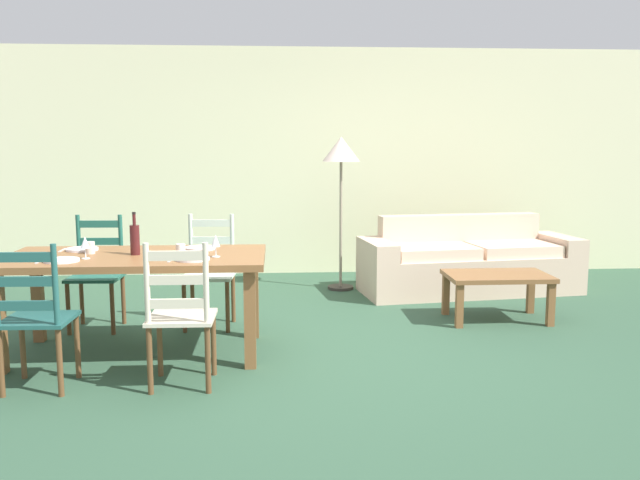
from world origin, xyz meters
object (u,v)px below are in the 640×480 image
at_px(wine_glass_near_left, 85,243).
at_px(coffee_cup_primary, 181,250).
at_px(dining_chair_near_right, 181,315).
at_px(coffee_cup_secondary, 90,248).
at_px(couch, 467,264).
at_px(dining_table, 135,267).
at_px(dining_chair_far_right, 210,271).
at_px(dining_chair_far_left, 97,273).
at_px(coffee_table, 497,281).
at_px(standing_lamp, 341,159).
at_px(dining_chair_near_left, 35,317).
at_px(wine_glass_near_right, 216,242).
at_px(wine_bottle, 135,239).

height_order(wine_glass_near_left, coffee_cup_primary, wine_glass_near_left).
relative_size(dining_chair_near_right, coffee_cup_secondary, 10.67).
bearing_deg(coffee_cup_secondary, dining_chair_near_right, -46.65).
height_order(wine_glass_near_left, couch, wine_glass_near_left).
relative_size(dining_table, dining_chair_far_right, 1.98).
xyz_separation_m(dining_chair_far_left, wine_glass_near_left, (0.17, -0.91, 0.38)).
relative_size(couch, coffee_table, 2.63).
relative_size(coffee_cup_primary, standing_lamp, 0.05).
bearing_deg(couch, dining_chair_far_left, -160.88).
bearing_deg(couch, coffee_table, -93.75).
relative_size(dining_chair_near_left, dining_chair_near_right, 1.00).
height_order(dining_chair_near_left, standing_lamp, standing_lamp).
distance_m(dining_chair_far_left, coffee_table, 3.48).
distance_m(dining_chair_near_right, coffee_table, 2.98).
height_order(dining_chair_far_left, coffee_cup_primary, dining_chair_far_left).
relative_size(dining_chair_far_right, wine_glass_near_right, 5.96).
bearing_deg(wine_glass_near_left, dining_table, 25.08).
bearing_deg(coffee_table, wine_glass_near_left, -164.30).
distance_m(dining_chair_far_left, coffee_cup_primary, 1.22).
height_order(dining_chair_near_left, coffee_table, dining_chair_near_left).
relative_size(dining_chair_far_right, coffee_cup_primary, 10.67).
relative_size(wine_glass_near_left, coffee_cup_primary, 1.79).
distance_m(coffee_cup_secondary, standing_lamp, 3.02).
distance_m(dining_chair_near_right, couch, 3.81).
bearing_deg(dining_table, coffee_cup_primary, -12.80).
height_order(dining_chair_far_right, standing_lamp, standing_lamp).
distance_m(dining_chair_far_right, wine_glass_near_right, 0.99).
distance_m(dining_table, wine_glass_near_left, 0.40).
xyz_separation_m(wine_glass_near_left, wine_glass_near_right, (0.92, 0.02, 0.00)).
xyz_separation_m(dining_chair_far_left, couch, (3.56, 1.23, -0.19)).
bearing_deg(wine_glass_near_right, wine_bottle, 166.81).
height_order(dining_chair_far_right, coffee_table, dining_chair_far_right).
distance_m(dining_chair_near_left, dining_chair_far_left, 1.49).
bearing_deg(dining_chair_far_right, dining_chair_far_left, -179.65).
bearing_deg(wine_bottle, wine_glass_near_right, -13.19).
relative_size(dining_chair_near_left, dining_chair_far_right, 1.00).
xyz_separation_m(dining_table, dining_chair_far_right, (0.47, 0.77, -0.19)).
bearing_deg(wine_glass_near_right, dining_chair_near_right, -106.36).
xyz_separation_m(dining_chair_far_right, coffee_cup_primary, (-0.12, -0.85, 0.32)).
xyz_separation_m(dining_chair_near_right, standing_lamp, (1.31, 2.91, 0.93)).
relative_size(dining_chair_far_left, standing_lamp, 0.59).
distance_m(dining_chair_far_left, wine_glass_near_right, 1.46).
bearing_deg(coffee_cup_secondary, coffee_table, 11.82).
height_order(dining_table, dining_chair_near_right, dining_chair_near_right).
bearing_deg(wine_glass_near_right, coffee_cup_primary, 169.27).
height_order(wine_glass_near_left, wine_glass_near_right, same).
xyz_separation_m(coffee_cup_primary, coffee_cup_secondary, (-0.69, 0.16, 0.00)).
distance_m(dining_chair_near_left, wine_bottle, 0.96).
relative_size(wine_glass_near_left, coffee_cup_secondary, 1.79).
bearing_deg(standing_lamp, wine_glass_near_right, -116.08).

